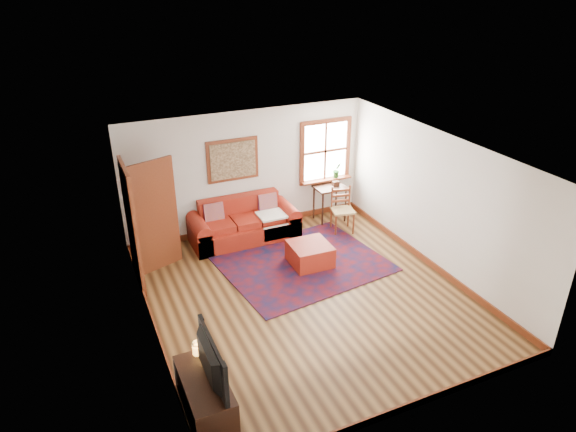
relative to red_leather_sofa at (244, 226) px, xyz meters
name	(u,v)px	position (x,y,z in m)	size (l,w,h in m)	color
ground	(306,295)	(0.26, -2.33, -0.28)	(5.50, 5.50, 0.00)	#412611
room_envelope	(308,205)	(0.26, -2.32, 1.37)	(5.04, 5.54, 2.52)	silver
window	(327,157)	(2.04, 0.37, 1.04)	(1.18, 0.20, 1.38)	white
doorway	(146,219)	(-1.95, -0.55, 0.79)	(0.89, 1.08, 2.14)	black
framed_artwork	(233,160)	(-0.04, 0.38, 1.27)	(1.05, 0.07, 0.85)	maroon
persian_rug	(303,263)	(0.65, -1.40, -0.27)	(2.84, 2.27, 0.02)	#570C11
red_leather_sofa	(244,226)	(0.00, 0.00, 0.00)	(2.13, 0.88, 0.84)	maroon
red_ottoman	(310,254)	(0.76, -1.45, -0.07)	(0.71, 0.71, 0.41)	maroon
side_table	(330,192)	(1.97, 0.04, 0.37)	(0.65, 0.49, 0.78)	black
ladder_back_chair	(342,208)	(1.97, -0.48, 0.23)	(0.52, 0.50, 0.93)	tan
media_cabinet	(206,399)	(-1.98, -4.16, 0.02)	(0.49, 1.10, 0.60)	black
television	(204,361)	(-1.96, -4.19, 0.61)	(1.00, 0.13, 0.58)	black
candle_hurricane	(197,349)	(-1.93, -3.71, 0.41)	(0.12, 0.12, 0.18)	silver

